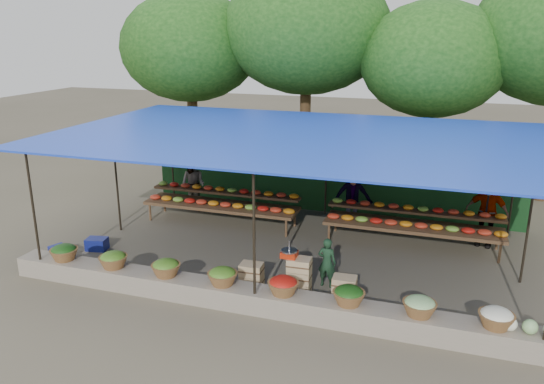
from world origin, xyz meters
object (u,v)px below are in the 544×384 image
(vendor_seated, at_px, (327,262))
(blue_crate_back, at_px, (97,244))
(crate_counter, at_px, (298,280))
(weighing_scale, at_px, (289,253))
(blue_crate_front, at_px, (60,253))

(vendor_seated, height_order, blue_crate_back, vendor_seated)
(crate_counter, xyz_separation_m, vendor_seated, (0.46, 0.52, 0.21))
(vendor_seated, distance_m, blue_crate_back, 5.62)
(crate_counter, relative_size, vendor_seated, 2.27)
(vendor_seated, bearing_deg, blue_crate_back, 4.92)
(weighing_scale, relative_size, vendor_seated, 0.33)
(crate_counter, relative_size, blue_crate_front, 5.00)
(weighing_scale, height_order, blue_crate_back, weighing_scale)
(vendor_seated, height_order, blue_crate_front, vendor_seated)
(blue_crate_front, xyz_separation_m, blue_crate_back, (0.48, 0.70, -0.00))
(weighing_scale, bearing_deg, blue_crate_back, 172.59)
(crate_counter, distance_m, blue_crate_front, 5.63)
(vendor_seated, relative_size, blue_crate_front, 2.21)
(crate_counter, xyz_separation_m, weighing_scale, (-0.18, 0.00, 0.54))
(blue_crate_back, bearing_deg, vendor_seated, -11.96)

